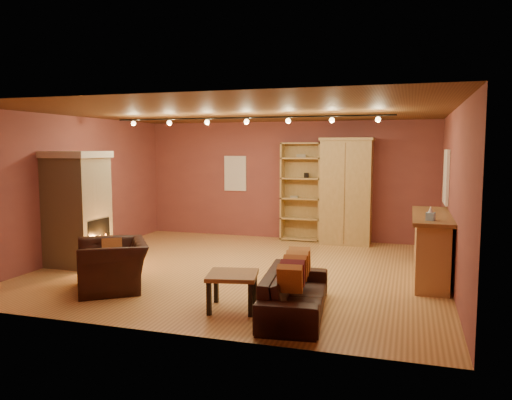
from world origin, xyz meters
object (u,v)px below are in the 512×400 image
(loveseat, at_px, (295,284))
(coffee_table, at_px, (233,279))
(fireplace, at_px, (78,208))
(bookcase, at_px, (302,191))
(armoire, at_px, (346,191))
(bar_counter, at_px, (431,246))
(armchair, at_px, (112,257))

(loveseat, height_order, coffee_table, loveseat)
(fireplace, bearing_deg, coffee_table, -23.70)
(bookcase, relative_size, armoire, 0.96)
(fireplace, distance_m, coffee_table, 4.02)
(bar_counter, xyz_separation_m, loveseat, (-1.77, -2.38, -0.16))
(bar_counter, bearing_deg, bookcase, 134.38)
(fireplace, height_order, loveseat, fireplace)
(bar_counter, distance_m, loveseat, 2.97)
(armchair, bearing_deg, fireplace, -164.46)
(loveseat, bearing_deg, bookcase, 4.99)
(armchair, height_order, coffee_table, armchair)
(bookcase, distance_m, armoire, 1.09)
(fireplace, bearing_deg, bar_counter, 7.87)
(loveseat, distance_m, armchair, 2.97)
(bookcase, xyz_separation_m, armoire, (1.07, -0.18, 0.03))
(fireplace, height_order, armoire, armoire)
(bar_counter, relative_size, coffee_table, 2.94)
(coffee_table, bearing_deg, bookcase, 92.09)
(fireplace, relative_size, armchair, 1.54)
(armoire, distance_m, coffee_table, 5.27)
(bookcase, distance_m, bar_counter, 4.06)
(armoire, relative_size, loveseat, 1.21)
(loveseat, xyz_separation_m, coffee_table, (-0.84, -0.08, 0.03))
(armoire, xyz_separation_m, bar_counter, (1.73, -2.68, -0.65))
(bookcase, height_order, armoire, armoire)
(fireplace, bearing_deg, armchair, -38.80)
(bookcase, bearing_deg, loveseat, -78.79)
(fireplace, xyz_separation_m, armchair, (1.52, -1.22, -0.55))
(bar_counter, bearing_deg, coffee_table, -136.72)
(bar_counter, bearing_deg, loveseat, -126.59)
(armchair, distance_m, coffee_table, 2.14)
(armchair, bearing_deg, bookcase, 123.22)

